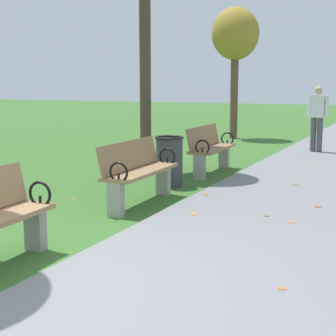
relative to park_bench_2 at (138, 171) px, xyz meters
The scene contains 7 objects.
ground_plane 3.12m from the park_bench_2, 80.63° to the right, with size 80.00×80.00×0.00m, color #386628.
park_bench_2 is the anchor object (origin of this frame).
park_bench_3 2.86m from the park_bench_2, 90.00° to the left, with size 0.53×1.62×0.90m.
tree_3 9.61m from the park_bench_2, 99.83° to the left, with size 1.44×1.44×3.99m.
pedestrian_walking 6.92m from the park_bench_2, 78.88° to the left, with size 0.53×0.26×1.62m.
trash_bin 1.35m from the park_bench_2, 96.26° to the left, with size 0.48×0.48×0.84m.
scattered_leaves 0.86m from the park_bench_2, 63.51° to the left, with size 4.58×10.81×0.02m.
Camera 1 is at (2.92, -3.20, 1.69)m, focal length 54.81 mm.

